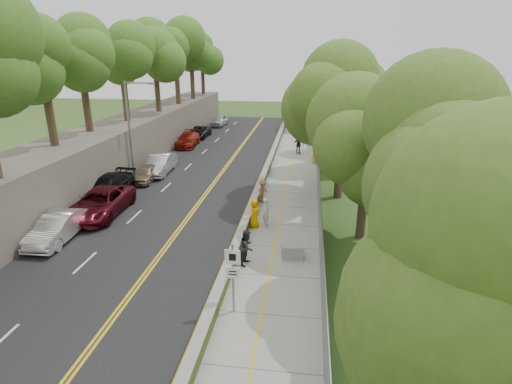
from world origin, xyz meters
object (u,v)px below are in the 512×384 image
object	(u,v)px
car_2	(100,203)
streetlight	(131,124)
car_1	(58,228)
painter_0	(255,213)
person_far	(299,145)
construction_barrel	(313,158)
concrete_block	(292,251)
signpost	(233,271)

from	to	relation	value
car_2	streetlight	bearing A→B (deg)	95.02
streetlight	car_1	distance (m)	12.40
car_2	painter_0	bearing A→B (deg)	-5.44
person_far	construction_barrel	bearing A→B (deg)	131.77
streetlight	car_1	world-z (taller)	streetlight
construction_barrel	concrete_block	bearing A→B (deg)	-93.34
construction_barrel	car_1	bearing A→B (deg)	-127.55
concrete_block	car_2	xyz separation A→B (m)	(-12.65, 4.09, 0.47)
painter_0	construction_barrel	bearing A→B (deg)	4.19
car_1	construction_barrel	bearing A→B (deg)	50.16
signpost	painter_0	world-z (taller)	signpost
streetlight	signpost	bearing A→B (deg)	-55.92
car_1	person_far	distance (m)	25.51
streetlight	signpost	xyz separation A→B (m)	(11.51, -17.02, -2.68)
concrete_block	painter_0	distance (m)	4.32
signpost	construction_barrel	distance (m)	24.10
painter_0	car_1	bearing A→B (deg)	124.01
car_1	car_2	world-z (taller)	car_2
signpost	car_2	bearing A→B (deg)	139.24
car_2	painter_0	distance (m)	10.22
concrete_block	car_2	world-z (taller)	car_2
car_2	painter_0	xyz separation A→B (m)	(10.20, -0.57, 0.05)
streetlight	signpost	world-z (taller)	streetlight
painter_0	car_2	bearing A→B (deg)	104.00
signpost	car_1	distance (m)	12.28
signpost	painter_0	size ratio (longest dim) A/B	1.76
concrete_block	painter_0	xyz separation A→B (m)	(-2.45, 3.52, 0.52)
streetlight	car_2	xyz separation A→B (m)	(1.01, -7.97, -3.76)
signpost	car_1	size ratio (longest dim) A/B	0.67
concrete_block	painter_0	bearing A→B (deg)	124.84
signpost	construction_barrel	size ratio (longest dim) A/B	3.27
construction_barrel	car_2	bearing A→B (deg)	-132.92
signpost	person_far	world-z (taller)	signpost
construction_barrel	car_1	size ratio (longest dim) A/B	0.20
car_2	construction_barrel	bearing A→B (deg)	44.85
painter_0	signpost	bearing A→B (deg)	-160.77
streetlight	person_far	distance (m)	17.17
construction_barrel	painter_0	xyz separation A→B (m)	(-3.55, -15.35, 0.41)
signpost	painter_0	bearing A→B (deg)	92.03
car_2	person_far	world-z (taller)	person_far
streetlight	person_far	size ratio (longest dim) A/B	4.15
concrete_block	person_far	xyz separation A→B (m)	(-0.40, 22.35, 0.60)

